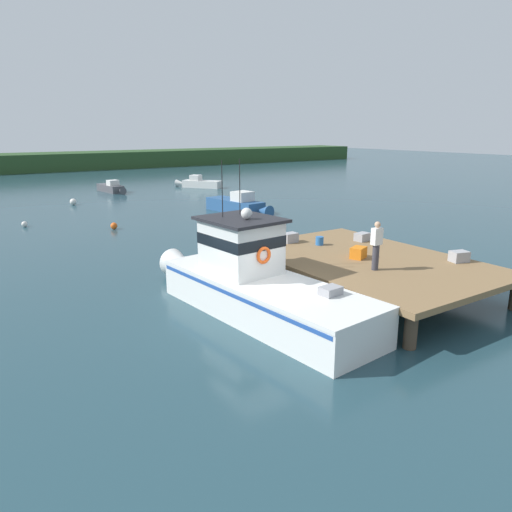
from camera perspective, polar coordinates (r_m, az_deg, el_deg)
ground_plane at (r=15.21m, az=0.17°, el=-7.28°), size 200.00×200.00×0.00m
dock at (r=17.84m, az=13.09°, el=-0.66°), size 6.00×9.00×1.20m
main_fishing_boat at (r=15.29m, az=-0.30°, el=-3.14°), size 3.31×9.93×4.80m
crate_stack_mid_dock at (r=17.71m, az=12.08°, el=0.40°), size 0.72×0.64×0.41m
crate_single_by_cleat at (r=20.52m, az=12.52°, el=2.24°), size 0.65×0.51×0.33m
crate_stack_near_edge at (r=18.33m, az=23.01°, el=-0.05°), size 0.70×0.59×0.38m
crate_single_far at (r=19.81m, az=4.06°, el=2.19°), size 0.60×0.45×0.39m
bait_bucket at (r=19.48m, az=7.56°, el=1.80°), size 0.32×0.32×0.34m
deckhand_by_the_boat at (r=16.21m, az=14.12°, el=1.31°), size 0.36×0.22×1.63m
moored_boat_off_the_point at (r=47.03m, az=-16.77°, el=7.75°), size 1.57×4.57×1.14m
moored_boat_far_right at (r=49.06m, az=-6.80°, el=8.59°), size 3.67×4.49×1.24m
moored_boat_far_left at (r=33.89m, az=-2.08°, el=6.05°), size 2.19×6.13×1.53m
mooring_buoy_outer at (r=40.00m, az=-20.92°, el=6.04°), size 0.49×0.49×0.49m
mooring_buoy_inshore at (r=32.14m, az=-25.82°, el=3.43°), size 0.34×0.34×0.34m
mooring_buoy_spare_mooring at (r=29.49m, az=-16.54°, el=3.45°), size 0.40×0.40×0.40m
far_shoreline at (r=74.25m, az=-27.96°, el=9.70°), size 120.00×8.00×2.40m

